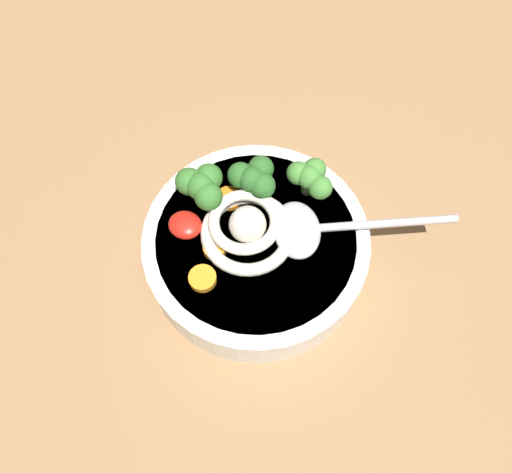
% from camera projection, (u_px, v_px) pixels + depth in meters
% --- Properties ---
extents(table_slab, '(1.26, 1.26, 0.04)m').
position_uv_depth(table_slab, '(298.00, 252.00, 0.52)').
color(table_slab, '#936D47').
rests_on(table_slab, ground).
extents(soup_bowl, '(0.21, 0.21, 0.05)m').
position_uv_depth(soup_bowl, '(256.00, 247.00, 0.47)').
color(soup_bowl, white).
rests_on(soup_bowl, table_slab).
extents(noodle_pile, '(0.10, 0.09, 0.04)m').
position_uv_depth(noodle_pile, '(247.00, 228.00, 0.44)').
color(noodle_pile, silver).
rests_on(noodle_pile, soup_bowl).
extents(soup_spoon, '(0.16, 0.13, 0.02)m').
position_uv_depth(soup_spoon, '(311.00, 229.00, 0.44)').
color(soup_spoon, '#B7B7BC').
rests_on(soup_spoon, soup_bowl).
extents(chili_sauce_dollop, '(0.03, 0.03, 0.01)m').
position_uv_depth(chili_sauce_dollop, '(185.00, 225.00, 0.45)').
color(chili_sauce_dollop, red).
rests_on(chili_sauce_dollop, soup_bowl).
extents(broccoli_floret_right, '(0.05, 0.04, 0.04)m').
position_uv_depth(broccoli_floret_right, '(202.00, 186.00, 0.45)').
color(broccoli_floret_right, '#7A9E60').
rests_on(broccoli_floret_right, soup_bowl).
extents(broccoli_floret_front, '(0.04, 0.04, 0.03)m').
position_uv_depth(broccoli_floret_front, '(310.00, 177.00, 0.45)').
color(broccoli_floret_front, '#7A9E60').
rests_on(broccoli_floret_front, soup_bowl).
extents(broccoli_floret_center, '(0.05, 0.04, 0.04)m').
position_uv_depth(broccoli_floret_center, '(255.00, 176.00, 0.45)').
color(broccoli_floret_center, '#7A9E60').
rests_on(broccoli_floret_center, soup_bowl).
extents(carrot_slice_beside_chili, '(0.03, 0.03, 0.01)m').
position_uv_depth(carrot_slice_beside_chili, '(229.00, 198.00, 0.47)').
color(carrot_slice_beside_chili, orange).
rests_on(carrot_slice_beside_chili, soup_bowl).
extents(carrot_slice_near_spoon, '(0.02, 0.02, 0.01)m').
position_uv_depth(carrot_slice_near_spoon, '(203.00, 278.00, 0.43)').
color(carrot_slice_near_spoon, orange).
rests_on(carrot_slice_near_spoon, soup_bowl).
extents(carrot_slice_far, '(0.02, 0.02, 0.01)m').
position_uv_depth(carrot_slice_far, '(215.00, 249.00, 0.44)').
color(carrot_slice_far, orange).
rests_on(carrot_slice_far, soup_bowl).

